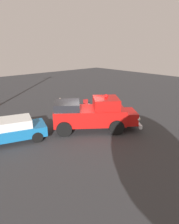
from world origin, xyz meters
name	(u,v)px	position (x,y,z in m)	size (l,w,h in m)	color
ground_plane	(84,128)	(0.00, 0.00, 0.00)	(60.00, 60.00, 0.00)	#333335
vintage_fire_truck	(93,114)	(-0.57, -0.32, 1.20)	(5.34, 6.04, 2.59)	black
classic_hot_rod	(10,130)	(1.51, 4.77, 0.75)	(3.11, 4.72, 1.46)	black
lawn_chair_near_truck	(114,110)	(0.20, -3.43, 0.59)	(0.52, 0.50, 1.02)	#B7BABF
lawn_chair_by_car	(86,104)	(3.13, -2.88, 0.59)	(0.62, 0.62, 1.02)	#B7BABF
spectator_seated	(113,109)	(0.20, -3.30, 0.70)	(0.40, 0.54, 1.29)	#383842
spectator_standing	(60,106)	(3.10, -0.03, 0.96)	(0.65, 0.34, 1.68)	#2D334C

